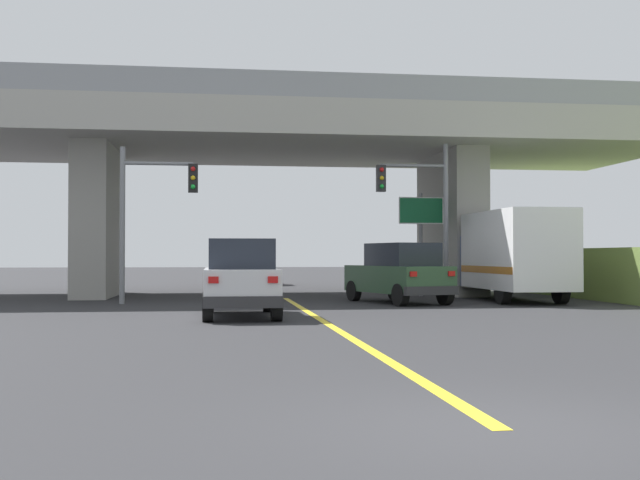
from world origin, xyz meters
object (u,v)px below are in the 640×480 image
at_px(suv_crossing, 399,273).
at_px(traffic_signal_farside, 149,203).
at_px(box_truck, 509,254).
at_px(sedan_oncoming, 253,266).
at_px(traffic_signal_nearside, 423,203).
at_px(suv_lead, 241,278).
at_px(highway_sign, 421,220).

xyz_separation_m(suv_crossing, traffic_signal_farside, (-8.36, 0.77, 2.33)).
relative_size(box_truck, sedan_oncoming, 1.68).
bearing_deg(suv_crossing, traffic_signal_nearside, 36.36).
height_order(traffic_signal_nearside, traffic_signal_farside, traffic_signal_nearside).
bearing_deg(sedan_oncoming, box_truck, -63.84).
bearing_deg(traffic_signal_nearside, suv_crossing, -126.83).
xyz_separation_m(traffic_signal_nearside, traffic_signal_farside, (-9.66, -0.97, -0.17)).
bearing_deg(traffic_signal_farside, suv_lead, -64.83).
distance_m(suv_crossing, box_truck, 4.36).
distance_m(suv_crossing, sedan_oncoming, 18.25).
xyz_separation_m(sedan_oncoming, highway_sign, (6.00, -13.41, 2.01)).
bearing_deg(highway_sign, traffic_signal_nearside, -103.15).
bearing_deg(sedan_oncoming, suv_crossing, -77.08).
bearing_deg(suv_lead, highway_sign, 52.68).
height_order(suv_lead, box_truck, box_truck).
distance_m(sedan_oncoming, traffic_signal_farside, 17.70).
height_order(box_truck, highway_sign, highway_sign).
xyz_separation_m(sedan_oncoming, traffic_signal_farside, (-4.28, -17.02, 2.33)).
bearing_deg(sedan_oncoming, traffic_signal_farside, -104.13).
bearing_deg(suv_lead, traffic_signal_nearside, 46.17).
relative_size(suv_crossing, traffic_signal_farside, 0.91).
distance_m(sedan_oncoming, traffic_signal_nearside, 17.12).
height_order(sedan_oncoming, traffic_signal_nearside, traffic_signal_nearside).
distance_m(box_truck, traffic_signal_farside, 12.70).
height_order(box_truck, sedan_oncoming, box_truck).
distance_m(box_truck, sedan_oncoming, 18.83).
bearing_deg(box_truck, traffic_signal_farside, -179.44).
bearing_deg(box_truck, suv_lead, -147.29).
xyz_separation_m(box_truck, sedan_oncoming, (-8.30, 16.90, -0.63)).
height_order(sedan_oncoming, highway_sign, highway_sign).
height_order(suv_lead, sedan_oncoming, same).
xyz_separation_m(traffic_signal_nearside, highway_sign, (0.62, 2.65, -0.50)).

